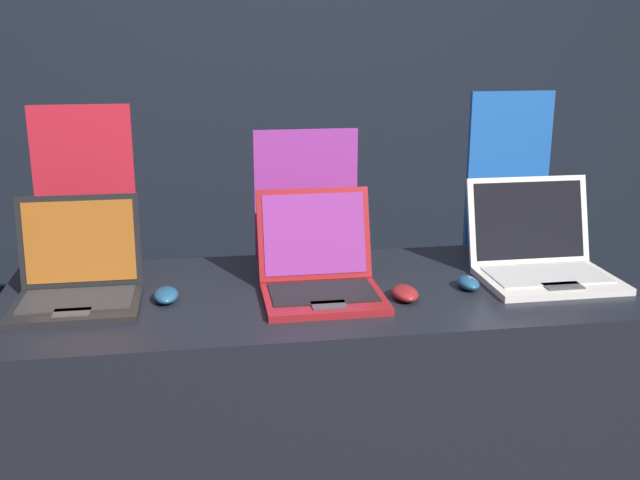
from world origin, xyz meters
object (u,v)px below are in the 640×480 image
(laptop_back, at_px, (541,256))
(promo_stand_back, at_px, (508,176))
(mouse_middle, at_px, (405,293))
(mouse_back, at_px, (468,283))
(promo_stand_front, at_px, (86,194))
(laptop_front, at_px, (78,280))
(mouse_front, at_px, (166,295))
(promo_stand_middle, at_px, (306,202))
(laptop_middle, at_px, (320,272))

(laptop_back, distance_m, promo_stand_back, 0.35)
(mouse_middle, xyz_separation_m, mouse_back, (0.21, 0.06, -0.00))
(promo_stand_front, bearing_deg, mouse_middle, -23.36)
(laptop_front, relative_size, mouse_middle, 2.86)
(laptop_front, xyz_separation_m, promo_stand_front, (0.00, 0.27, 0.18))
(mouse_front, bearing_deg, promo_stand_back, 16.10)
(promo_stand_front, xyz_separation_m, promo_stand_middle, (0.67, -0.03, -0.04))
(laptop_front, bearing_deg, promo_stand_front, 90.00)
(promo_stand_front, relative_size, promo_stand_middle, 1.19)
(promo_stand_front, distance_m, promo_stand_back, 1.37)
(mouse_front, height_order, mouse_back, same)
(promo_stand_middle, bearing_deg, promo_stand_back, 4.71)
(mouse_front, distance_m, promo_stand_middle, 0.55)
(mouse_middle, distance_m, laptop_back, 0.48)
(laptop_middle, bearing_deg, laptop_back, 3.69)
(mouse_back, bearing_deg, promo_stand_middle, 145.14)
(laptop_front, xyz_separation_m, laptop_middle, (0.67, -0.04, -0.00))
(promo_stand_middle, bearing_deg, mouse_middle, -57.53)
(promo_stand_front, height_order, laptop_back, promo_stand_front)
(laptop_back, bearing_deg, laptop_front, -179.75)
(laptop_front, xyz_separation_m, promo_stand_middle, (0.67, 0.24, 0.14))
(laptop_middle, relative_size, promo_stand_back, 0.67)
(mouse_front, xyz_separation_m, promo_stand_front, (-0.24, 0.30, 0.23))
(mouse_front, bearing_deg, promo_stand_middle, 31.67)
(laptop_middle, xyz_separation_m, promo_stand_middle, (-0.00, 0.28, 0.14))
(mouse_back, bearing_deg, laptop_front, 176.66)
(mouse_front, distance_m, promo_stand_front, 0.45)
(promo_stand_middle, bearing_deg, laptop_middle, -90.00)
(mouse_middle, distance_m, promo_stand_back, 0.67)
(laptop_front, bearing_deg, promo_stand_back, 12.25)
(promo_stand_front, distance_m, mouse_back, 1.18)
(mouse_front, height_order, promo_stand_middle, promo_stand_middle)
(laptop_middle, distance_m, mouse_middle, 0.25)
(laptop_back, xyz_separation_m, promo_stand_back, (0.00, 0.29, 0.19))
(mouse_back, height_order, promo_stand_back, promo_stand_back)
(laptop_middle, height_order, promo_stand_back, promo_stand_back)
(promo_stand_front, distance_m, promo_stand_middle, 0.68)
(laptop_back, bearing_deg, promo_stand_middle, 161.37)
(laptop_middle, relative_size, promo_stand_middle, 0.82)
(promo_stand_middle, relative_size, laptop_back, 1.11)
(laptop_front, relative_size, promo_stand_back, 0.63)
(mouse_back, bearing_deg, promo_stand_back, 54.67)
(promo_stand_back, bearing_deg, mouse_front, -163.90)
(mouse_middle, xyz_separation_m, promo_stand_middle, (-0.23, 0.36, 0.19))
(mouse_middle, relative_size, mouse_back, 1.21)
(promo_stand_back, bearing_deg, promo_stand_middle, -175.29)
(mouse_front, height_order, promo_stand_back, promo_stand_back)
(mouse_middle, relative_size, laptop_back, 0.30)
(promo_stand_front, bearing_deg, promo_stand_back, 1.18)
(mouse_front, distance_m, laptop_middle, 0.44)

